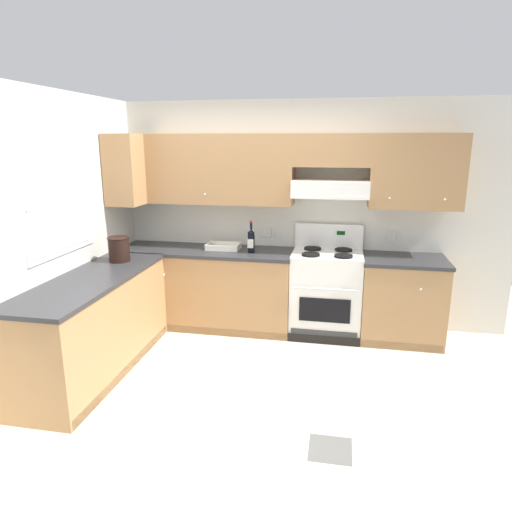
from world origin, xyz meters
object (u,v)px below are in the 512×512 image
object	(u,v)px
stove	(326,292)
wine_bottle	(251,240)
bowl	(224,247)
bucket	(119,249)

from	to	relation	value
stove	wine_bottle	size ratio (longest dim) A/B	3.37
stove	bowl	bearing A→B (deg)	177.79
wine_bottle	bucket	bearing A→B (deg)	-153.85
stove	bucket	size ratio (longest dim) A/B	4.74
wine_bottle	bowl	bearing A→B (deg)	162.78
stove	wine_bottle	xyz separation A→B (m)	(-0.83, -0.06, 0.57)
bowl	bucket	distance (m)	1.16
bucket	stove	bearing A→B (deg)	17.95
bowl	bucket	world-z (taller)	bucket
bowl	bucket	bearing A→B (deg)	-141.56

